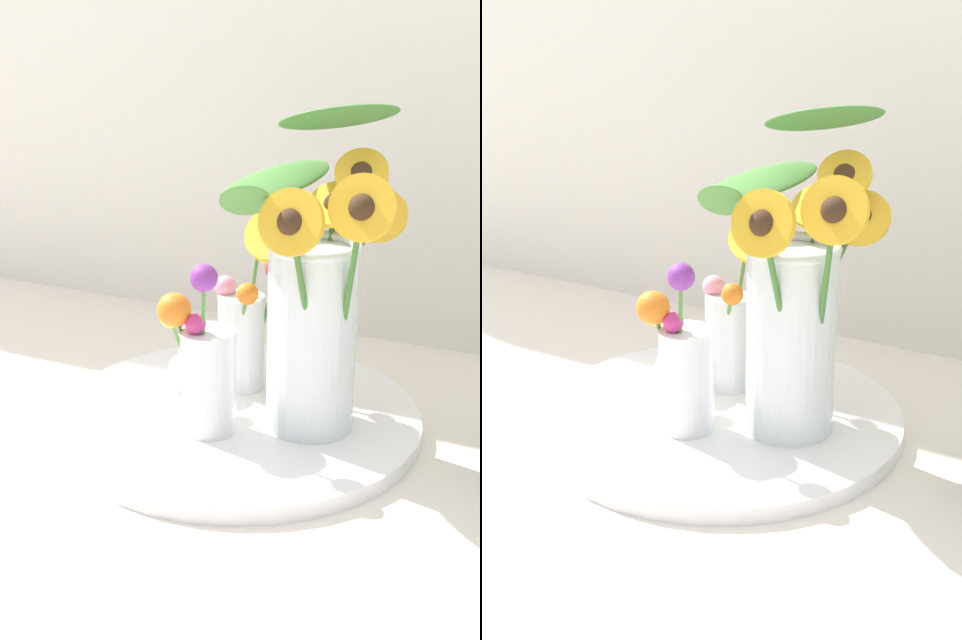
{
  "view_description": "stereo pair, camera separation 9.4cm",
  "coord_description": "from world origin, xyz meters",
  "views": [
    {
      "loc": [
        0.43,
        -0.86,
        0.53
      ],
      "look_at": [
        0.0,
        0.06,
        0.14
      ],
      "focal_mm": 50.0,
      "sensor_mm": 36.0,
      "label": 1
    },
    {
      "loc": [
        0.51,
        -0.82,
        0.53
      ],
      "look_at": [
        0.0,
        0.06,
        0.14
      ],
      "focal_mm": 50.0,
      "sensor_mm": 36.0,
      "label": 2
    }
  ],
  "objects": [
    {
      "name": "mason_jar_sunflowers",
      "position": [
        0.09,
        0.07,
        0.18
      ],
      "size": [
        0.26,
        0.24,
        0.39
      ],
      "color": "silver",
      "rests_on": "serving_tray"
    },
    {
      "name": "vase_small_back",
      "position": [
        -0.03,
        0.13,
        0.11
      ],
      "size": [
        0.09,
        0.08,
        0.23
      ],
      "color": "white",
      "rests_on": "serving_tray"
    },
    {
      "name": "serving_tray",
      "position": [
        0.0,
        0.06,
        0.01
      ],
      "size": [
        0.46,
        0.46,
        0.02
      ],
      "color": "white",
      "rests_on": "ground_plane"
    },
    {
      "name": "vase_small_center",
      "position": [
        -0.01,
        -0.0,
        0.1
      ],
      "size": [
        0.09,
        0.07,
        0.21
      ],
      "color": "white",
      "rests_on": "serving_tray"
    },
    {
      "name": "vase_bulb_right",
      "position": [
        -0.09,
        0.09,
        0.07
      ],
      "size": [
        0.06,
        0.07,
        0.13
      ],
      "color": "white",
      "rests_on": "serving_tray"
    },
    {
      "name": "ground_plane",
      "position": [
        0.0,
        0.0,
        0.0
      ],
      "size": [
        6.0,
        6.0,
        0.0
      ],
      "primitive_type": "plane",
      "color": "silver"
    }
  ]
}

